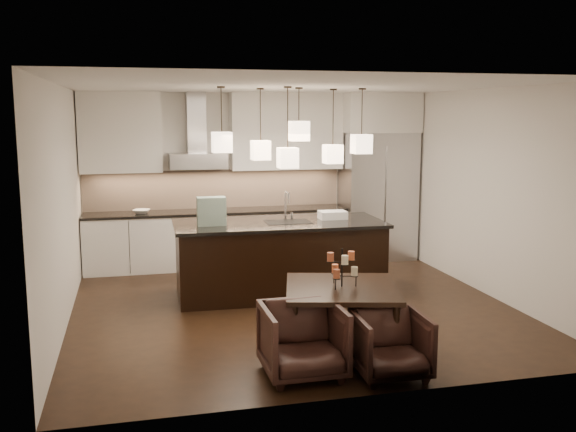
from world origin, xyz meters
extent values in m
cube|color=black|center=(0.00, 0.00, -0.01)|extent=(5.50, 5.50, 0.02)
cube|color=white|center=(0.00, 0.00, 2.81)|extent=(5.50, 5.50, 0.02)
cube|color=silver|center=(0.00, 2.76, 1.40)|extent=(5.50, 0.02, 2.80)
cube|color=silver|center=(0.00, -2.76, 1.40)|extent=(5.50, 0.02, 2.80)
cube|color=silver|center=(-2.76, 0.00, 1.40)|extent=(0.02, 5.50, 2.80)
cube|color=silver|center=(2.76, 0.00, 1.40)|extent=(0.02, 5.50, 2.80)
cube|color=#B7B7BA|center=(2.10, 2.38, 1.07)|extent=(1.20, 0.72, 2.15)
cube|color=silver|center=(2.10, 2.38, 2.47)|extent=(1.26, 0.72, 0.65)
cube|color=silver|center=(-0.62, 2.43, 0.44)|extent=(4.21, 0.62, 0.88)
cube|color=black|center=(-0.62, 2.43, 0.90)|extent=(4.21, 0.66, 0.04)
cube|color=#C5A892|center=(-0.62, 2.73, 1.24)|extent=(4.21, 0.02, 0.63)
cube|color=silver|center=(-2.10, 2.57, 2.17)|extent=(1.25, 0.35, 1.25)
cube|color=silver|center=(0.55, 2.57, 2.17)|extent=(1.85, 0.35, 1.25)
cube|color=#B7B7BA|center=(-0.93, 2.48, 1.72)|extent=(0.90, 0.52, 0.24)
cube|color=#B7B7BA|center=(-0.93, 2.59, 2.32)|extent=(0.30, 0.28, 0.96)
imported|color=silver|center=(-1.83, 2.38, 0.95)|extent=(0.33, 0.33, 0.06)
cube|color=black|center=(-0.03, 0.58, 0.48)|extent=(2.77, 1.16, 0.97)
cube|color=black|center=(-0.03, 0.58, 0.99)|extent=(2.86, 1.25, 0.04)
cube|color=#204E30|center=(-0.95, 0.54, 1.20)|extent=(0.38, 0.21, 0.37)
cube|color=silver|center=(0.75, 0.66, 1.07)|extent=(0.38, 0.27, 0.11)
cylinder|color=beige|center=(0.26, -1.66, 0.85)|extent=(0.08, 0.08, 0.09)
cylinder|color=#E26738|center=(0.10, -1.50, 0.85)|extent=(0.08, 0.08, 0.09)
cylinder|color=#AB5131|center=(0.04, -1.72, 0.85)|extent=(0.08, 0.08, 0.09)
cylinder|color=#E26738|center=(0.25, -1.57, 1.00)|extent=(0.08, 0.08, 0.09)
cylinder|color=#AB5131|center=(0.02, -1.58, 1.00)|extent=(0.08, 0.08, 0.09)
cylinder|color=beige|center=(0.12, -1.74, 1.00)|extent=(0.08, 0.08, 0.09)
imported|color=black|center=(-0.44, -2.19, 0.35)|extent=(0.75, 0.77, 0.70)
imported|color=black|center=(0.37, -2.39, 0.31)|extent=(0.68, 0.70, 0.61)
cube|color=beige|center=(-0.82, 0.38, 2.10)|extent=(0.24, 0.24, 0.26)
cube|color=beige|center=(-0.24, 0.79, 1.97)|extent=(0.24, 0.24, 0.26)
cube|color=beige|center=(0.21, 0.46, 2.24)|extent=(0.24, 0.24, 0.26)
cube|color=beige|center=(0.79, 0.80, 1.90)|extent=(0.24, 0.24, 0.26)
cube|color=beige|center=(1.11, 0.51, 2.05)|extent=(0.24, 0.24, 0.26)
cube|color=beige|center=(0.00, 0.22, 1.90)|extent=(0.24, 0.24, 0.26)
camera|label=1|loc=(-1.94, -7.77, 2.46)|focal=40.00mm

